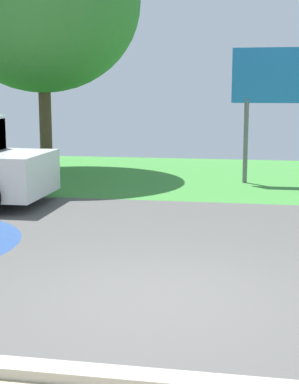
{
  "coord_description": "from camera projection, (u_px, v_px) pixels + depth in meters",
  "views": [
    {
      "loc": [
        1.01,
        -6.34,
        2.44
      ],
      "look_at": [
        -0.28,
        1.0,
        1.1
      ],
      "focal_mm": 53.39,
      "sensor_mm": 36.0,
      "label": 1
    }
  ],
  "objects": [
    {
      "name": "roadside_billboard",
      "position": [
        283.0,
        85.0,
        14.6
      ],
      "size": [
        2.6,
        0.12,
        3.5
      ],
      "color": "slate",
      "rests_on": "ground_plane"
    },
    {
      "name": "tree_left_far",
      "position": [
        42.0,
        2.0,
        16.19
      ],
      "size": [
        5.64,
        5.64,
        7.48
      ],
      "color": "brown",
      "rests_on": "ground_plane"
    },
    {
      "name": "ground_plane",
      "position": [
        186.0,
        239.0,
        9.62
      ],
      "size": [
        40.0,
        22.0,
        0.2
      ],
      "color": "#565451"
    }
  ]
}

